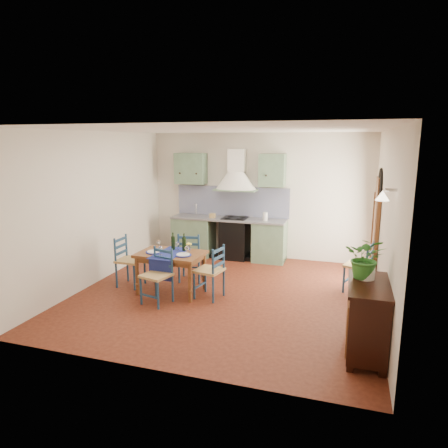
% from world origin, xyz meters
% --- Properties ---
extents(floor, '(5.00, 5.00, 0.00)m').
position_xyz_m(floor, '(0.00, 0.00, 0.00)').
color(floor, '#42170E').
rests_on(floor, ground).
extents(back_wall, '(5.00, 0.96, 2.80)m').
position_xyz_m(back_wall, '(-0.47, 2.29, 1.05)').
color(back_wall, beige).
rests_on(back_wall, ground).
extents(right_wall, '(0.26, 5.00, 2.80)m').
position_xyz_m(right_wall, '(2.50, 0.28, 1.34)').
color(right_wall, beige).
rests_on(right_wall, ground).
extents(left_wall, '(0.04, 5.00, 2.80)m').
position_xyz_m(left_wall, '(-2.50, 0.00, 1.40)').
color(left_wall, beige).
rests_on(left_wall, ground).
extents(ceiling, '(5.00, 5.00, 0.01)m').
position_xyz_m(ceiling, '(0.00, 0.00, 2.80)').
color(ceiling, silver).
rests_on(ceiling, back_wall).
extents(dining_table, '(1.15, 0.87, 1.03)m').
position_xyz_m(dining_table, '(-0.93, -0.18, 0.64)').
color(dining_table, brown).
rests_on(dining_table, ground).
extents(chair_near, '(0.52, 0.52, 0.91)m').
position_xyz_m(chair_near, '(-0.94, -0.68, 0.47)').
color(chair_near, navy).
rests_on(chair_near, ground).
extents(chair_far, '(0.51, 0.51, 0.95)m').
position_xyz_m(chair_far, '(-0.83, 0.47, 0.49)').
color(chair_far, navy).
rests_on(chair_far, ground).
extents(chair_left, '(0.44, 0.44, 0.92)m').
position_xyz_m(chair_left, '(-1.81, -0.12, 0.48)').
color(chair_left, navy).
rests_on(chair_left, ground).
extents(chair_right, '(0.50, 0.50, 0.92)m').
position_xyz_m(chair_right, '(-0.18, -0.23, 0.47)').
color(chair_right, navy).
rests_on(chair_right, ground).
extents(chair_spare, '(0.55, 0.55, 0.93)m').
position_xyz_m(chair_spare, '(2.23, 0.79, 0.48)').
color(chair_spare, navy).
rests_on(chair_spare, ground).
extents(sideboard, '(0.50, 1.05, 0.94)m').
position_xyz_m(sideboard, '(2.26, -1.40, 0.51)').
color(sideboard, black).
rests_on(sideboard, ground).
extents(potted_plant, '(0.54, 0.49, 0.53)m').
position_xyz_m(potted_plant, '(2.21, -1.22, 1.20)').
color(potted_plant, '#2D7327').
rests_on(potted_plant, sideboard).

